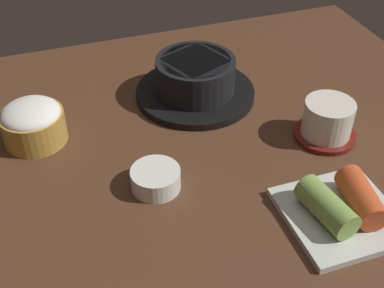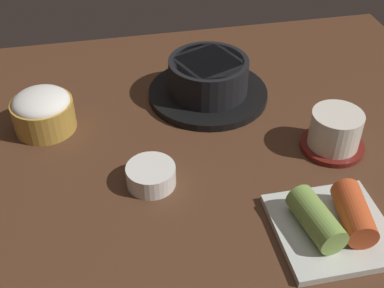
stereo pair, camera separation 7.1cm
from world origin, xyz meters
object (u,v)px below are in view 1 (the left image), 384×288
Objects in this scene: banchan_cup_center at (156,178)px; stone_pot at (195,80)px; tea_cup_with_saucer at (327,121)px; kimchi_plate at (342,208)px; rice_bowl at (33,122)px.

stone_pot is at bearing 57.23° from banchan_cup_center.
kimchi_plate is (-6.70, -15.23, -1.26)cm from tea_cup_with_saucer.
rice_bowl is at bearing 161.85° from tea_cup_with_saucer.
kimchi_plate reaches higher than banchan_cup_center.
tea_cup_with_saucer is 16.69cm from kimchi_plate.
rice_bowl is 1.39× the size of banchan_cup_center.
stone_pot reaches higher than kimchi_plate.
kimchi_plate is (20.51, -13.04, 0.19)cm from banchan_cup_center.
tea_cup_with_saucer is 27.34cm from banchan_cup_center.
tea_cup_with_saucer is at bearing 66.25° from kimchi_plate.
tea_cup_with_saucer is at bearing -18.15° from rice_bowl.
tea_cup_with_saucer reaches higher than kimchi_plate.
stone_pot is 22.57cm from tea_cup_with_saucer.
banchan_cup_center is (-12.34, -19.17, -1.54)cm from stone_pot.
rice_bowl is 21.34cm from banchan_cup_center.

